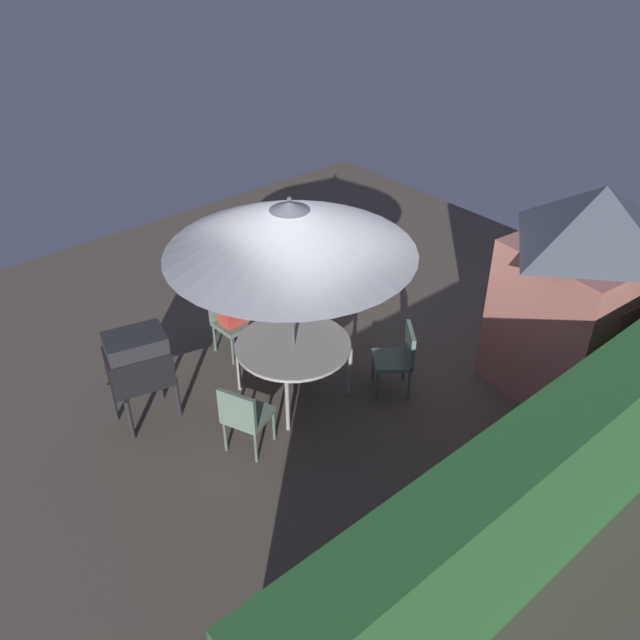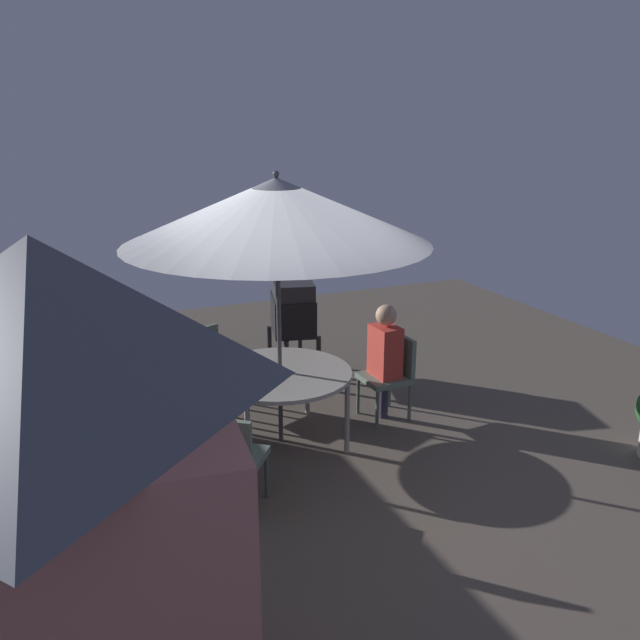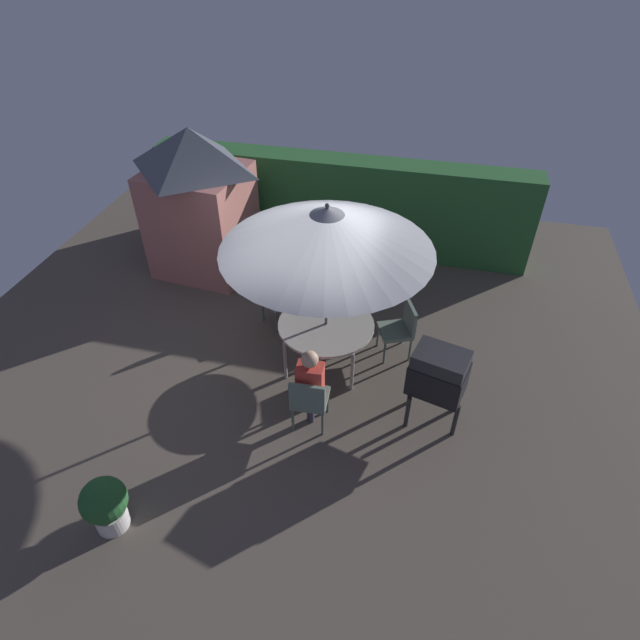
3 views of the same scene
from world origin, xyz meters
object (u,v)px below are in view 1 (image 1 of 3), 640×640
at_px(chair_near_shed, 230,317).
at_px(patio_table, 293,347).
at_px(garden_shed, 582,289).
at_px(bbq_grill, 138,361).
at_px(chair_far_side, 244,415).
at_px(potted_plant_by_shed, 256,236).
at_px(patio_umbrella, 290,227).
at_px(chair_toward_hedge, 399,356).
at_px(person_in_red, 232,303).

bearing_deg(chair_near_shed, patio_table, 92.95).
relative_size(garden_shed, bbq_grill, 2.22).
relative_size(patio_table, chair_far_side, 1.56).
xyz_separation_m(chair_far_side, potted_plant_by_shed, (-2.82, -3.63, -0.11)).
distance_m(bbq_grill, chair_far_side, 1.39).
distance_m(patio_umbrella, chair_far_side, 2.11).
distance_m(patio_table, chair_toward_hedge, 1.31).
xyz_separation_m(chair_near_shed, person_in_red, (-0.00, 0.09, 0.26)).
relative_size(patio_table, chair_near_shed, 1.56).
xyz_separation_m(patio_umbrella, chair_toward_hedge, (-1.02, 0.80, -1.77)).
height_order(patio_table, bbq_grill, bbq_grill).
distance_m(patio_umbrella, chair_near_shed, 2.19).
bearing_deg(person_in_red, bbq_grill, 14.87).
distance_m(chair_near_shed, person_in_red, 0.28).
xyz_separation_m(garden_shed, person_in_red, (2.84, -3.25, -0.58)).
xyz_separation_m(bbq_grill, person_in_red, (-1.58, -0.42, -0.06)).
bearing_deg(person_in_red, patio_table, 92.95).
distance_m(garden_shed, chair_toward_hedge, 2.31).
distance_m(garden_shed, chair_near_shed, 4.46).
distance_m(chair_far_side, person_in_red, 1.94).
bearing_deg(garden_shed, chair_far_side, -22.73).
xyz_separation_m(potted_plant_by_shed, person_in_red, (1.82, 1.98, 0.37)).
bearing_deg(garden_shed, bbq_grill, -32.66).
relative_size(patio_table, potted_plant_by_shed, 1.90).
bearing_deg(patio_umbrella, patio_table, -131.63).
relative_size(chair_near_shed, potted_plant_by_shed, 1.21).
distance_m(garden_shed, bbq_grill, 5.27).
relative_size(chair_near_shed, chair_far_side, 1.00).
height_order(chair_far_side, chair_toward_hedge, same).
distance_m(bbq_grill, chair_toward_hedge, 3.12).
xyz_separation_m(patio_umbrella, person_in_red, (0.06, -1.20, -1.51)).
xyz_separation_m(chair_far_side, person_in_red, (-1.00, -1.64, 0.26)).
xyz_separation_m(chair_near_shed, chair_toward_hedge, (-1.09, 2.08, 0.00)).
bearing_deg(patio_table, bbq_grill, -25.37).
xyz_separation_m(garden_shed, bbq_grill, (4.41, -2.83, -0.51)).
xyz_separation_m(patio_table, chair_near_shed, (0.07, -1.28, -0.17)).
distance_m(patio_table, person_in_red, 1.20).
relative_size(chair_toward_hedge, person_in_red, 0.71).
bearing_deg(person_in_red, garden_shed, 131.11).
bearing_deg(person_in_red, chair_toward_hedge, 118.52).
relative_size(potted_plant_by_shed, person_in_red, 0.59).
height_order(bbq_grill, chair_far_side, bbq_grill).
bearing_deg(chair_far_side, bbq_grill, -64.61).
relative_size(patio_umbrella, chair_far_side, 3.14).
bearing_deg(bbq_grill, chair_far_side, 115.39).
bearing_deg(chair_toward_hedge, patio_table, -38.04).
xyz_separation_m(patio_umbrella, bbq_grill, (1.64, -0.78, -1.44)).
height_order(garden_shed, patio_table, garden_shed).
xyz_separation_m(garden_shed, chair_near_shed, (2.84, -3.33, -0.84)).
bearing_deg(chair_far_side, chair_near_shed, -119.89).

